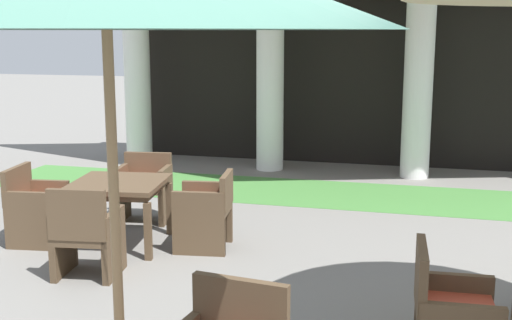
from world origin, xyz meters
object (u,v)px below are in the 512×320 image
Objects in this scene: patio_chair_mid_right_north at (144,188)px; patio_chair_mid_right_east at (206,211)px; patio_chair_mid_right_south at (86,236)px; patio_table_mid_right at (118,190)px; patio_chair_near_foreground_west at (451,317)px; patio_chair_mid_right_west at (35,206)px.

patio_chair_mid_right_east is at bearing 134.98° from patio_chair_mid_right_north.
patio_table_mid_right is at bearing 90.00° from patio_chair_mid_right_south.
patio_chair_near_foreground_west is 3.25m from patio_chair_mid_right_east.
patio_table_mid_right is 0.99m from patio_chair_mid_right_south.
patio_chair_mid_right_west reaches higher than patio_table_mid_right.
patio_chair_mid_right_north is (-0.26, 1.91, 0.01)m from patio_chair_mid_right_south.
patio_chair_mid_right_south is 1.08× the size of patio_chair_mid_right_east.
patio_chair_mid_right_south is 1.37m from patio_chair_mid_right_east.
patio_chair_mid_right_north is at bearing 44.98° from patio_chair_mid_right_east.
patio_chair_mid_right_west is (-1.91, -0.26, -0.00)m from patio_chair_mid_right_east.
patio_chair_mid_right_north is 0.97× the size of patio_chair_mid_right_west.
patio_chair_mid_right_west reaches higher than patio_chair_mid_right_north.
patio_chair_mid_right_east is (0.95, 0.13, -0.21)m from patio_table_mid_right.
patio_chair_mid_right_south is at bearing 90.00° from patio_chair_mid_right_north.
patio_chair_mid_right_east is at bearing 45.29° from patio_chair_mid_right_south.
patio_table_mid_right is 1.32× the size of patio_chair_mid_right_north.
patio_chair_mid_right_south is at bearing -82.20° from patio_table_mid_right.
patio_chair_mid_right_east is (-2.47, 2.11, 0.00)m from patio_chair_near_foreground_west.
patio_chair_mid_right_north is 1.36m from patio_chair_mid_right_east.
patio_chair_mid_right_south is 1.10× the size of patio_chair_mid_right_north.
patio_chair_near_foreground_west is at bearing 132.68° from patio_chair_mid_right_north.
patio_chair_near_foreground_west is 1.07× the size of patio_chair_mid_right_east.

